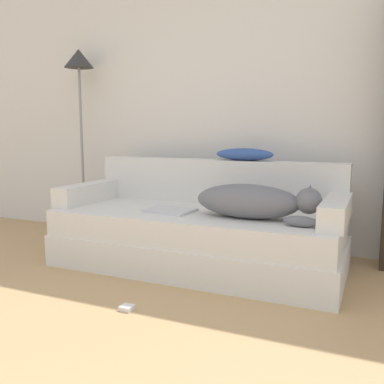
# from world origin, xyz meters

# --- Properties ---
(wall_back) EXTENTS (6.92, 0.06, 2.70)m
(wall_back) POSITION_xyz_m (0.00, 2.73, 1.35)
(wall_back) COLOR silver
(wall_back) RESTS_ON ground_plane
(couch) EXTENTS (2.04, 0.89, 0.41)m
(couch) POSITION_xyz_m (-0.17, 2.00, 0.20)
(couch) COLOR silver
(couch) RESTS_ON ground_plane
(couch_backrest) EXTENTS (2.00, 0.15, 0.34)m
(couch_backrest) POSITION_xyz_m (-0.17, 2.37, 0.58)
(couch_backrest) COLOR silver
(couch_backrest) RESTS_ON couch
(couch_arm_left) EXTENTS (0.15, 0.70, 0.15)m
(couch_arm_left) POSITION_xyz_m (-1.11, 1.99, 0.49)
(couch_arm_left) COLOR silver
(couch_arm_left) RESTS_ON couch
(couch_arm_right) EXTENTS (0.15, 0.70, 0.15)m
(couch_arm_right) POSITION_xyz_m (0.78, 1.99, 0.49)
(couch_arm_right) COLOR silver
(couch_arm_right) RESTS_ON couch
(dog) EXTENTS (0.82, 0.30, 0.24)m
(dog) POSITION_xyz_m (0.27, 1.90, 0.52)
(dog) COLOR slate
(dog) RESTS_ON couch
(laptop) EXTENTS (0.36, 0.28, 0.02)m
(laptop) POSITION_xyz_m (-0.34, 1.89, 0.42)
(laptop) COLOR silver
(laptop) RESTS_ON couch
(throw_pillow) EXTENTS (0.45, 0.18, 0.09)m
(throw_pillow) POSITION_xyz_m (0.06, 2.39, 0.80)
(throw_pillow) COLOR #335199
(throw_pillow) RESTS_ON couch_backrest
(floor_lamp) EXTENTS (0.27, 0.27, 1.71)m
(floor_lamp) POSITION_xyz_m (-1.57, 2.50, 1.38)
(floor_lamp) COLOR gray
(floor_lamp) RESTS_ON ground_plane
(power_adapter) EXTENTS (0.07, 0.07, 0.02)m
(power_adapter) POSITION_xyz_m (-0.22, 1.14, 0.01)
(power_adapter) COLOR silver
(power_adapter) RESTS_ON ground_plane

